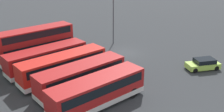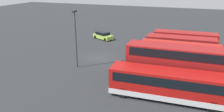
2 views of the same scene
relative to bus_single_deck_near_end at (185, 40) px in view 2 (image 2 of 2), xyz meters
The scene contains 9 objects.
ground_plane 14.97m from the bus_single_deck_near_end, 52.09° to the right, with size 140.00×140.00×0.00m, color #2D3033.
bus_single_deck_near_end is the anchor object (origin of this frame).
bus_single_deck_second 3.69m from the bus_single_deck_near_end, ahead, with size 2.95×10.42×2.95m.
bus_single_deck_third 7.37m from the bus_single_deck_near_end, ahead, with size 2.89×10.86×2.95m.
bus_single_deck_fourth 10.87m from the bus_single_deck_near_end, ahead, with size 3.00×10.57×2.95m.
bus_double_decker_fifth 14.81m from the bus_single_deck_near_end, ahead, with size 2.80×10.51×4.55m.
bus_single_deck_sixth 18.04m from the bus_single_deck_near_end, ahead, with size 3.03×11.28×2.95m.
car_hatchback_silver 15.65m from the bus_single_deck_near_end, 95.54° to the right, with size 3.45×4.56×1.43m.
lamp_post_tall 19.02m from the bus_single_deck_near_end, 43.56° to the right, with size 0.70×0.30×7.59m.
Camera 2 is at (29.13, 13.08, 11.20)m, focal length 35.79 mm.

